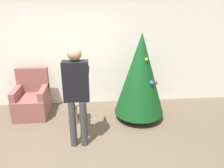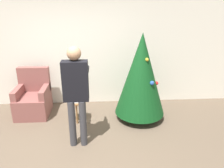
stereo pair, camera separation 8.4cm
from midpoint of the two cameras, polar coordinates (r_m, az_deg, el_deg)
ground_plane at (r=3.78m, az=-9.98°, el=-19.20°), size 14.00×14.00×0.00m
wall_back at (r=5.23m, az=-8.40°, el=8.95°), size 8.00×0.06×2.70m
christmas_tree at (r=4.52m, az=8.10°, el=2.44°), size 1.05×1.05×1.85m
armchair at (r=5.19m, az=-19.42°, el=-3.78°), size 0.69×0.74×1.03m
person_standing at (r=3.64m, az=-8.77°, el=-1.15°), size 0.44×0.57×1.76m
side_stool at (r=4.65m, az=-8.65°, el=-5.32°), size 0.36×0.36×0.46m
laptop at (r=4.61m, az=-8.71°, el=-4.25°), size 0.33×0.25×0.02m
book at (r=4.60m, az=-8.73°, el=-4.01°), size 0.21×0.11×0.02m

